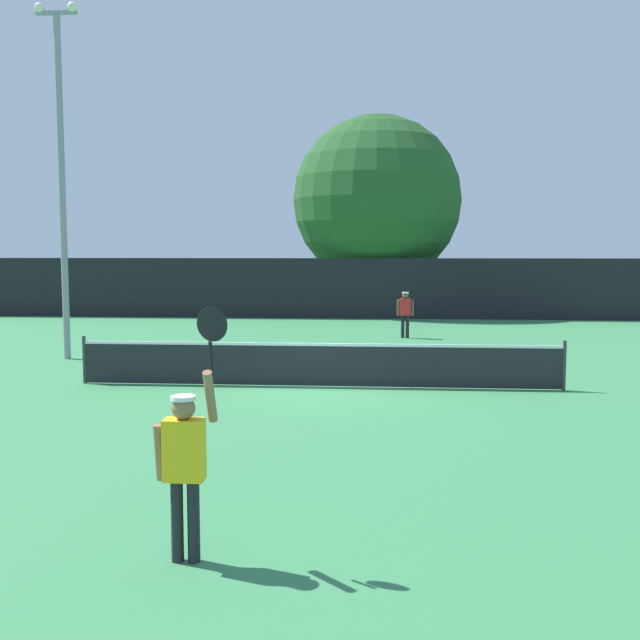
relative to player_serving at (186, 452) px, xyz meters
The scene contains 11 objects.
ground_plane 9.31m from the player_serving, 86.85° to the left, with size 120.00×120.00×0.00m, color #387F4C.
tennis_net 9.27m from the player_serving, 86.85° to the left, with size 10.61×0.08×1.07m.
perimeter_fence 25.54m from the player_serving, 88.86° to the left, with size 39.17×0.12×2.62m, color black.
player_serving is the anchor object (origin of this frame).
player_receiving 18.69m from the player_serving, 81.64° to the left, with size 0.57×0.23×1.56m.
tennis_ball 9.73m from the player_serving, 74.86° to the left, with size 0.07×0.07×0.07m, color #CCE033.
light_pole 15.13m from the player_serving, 117.59° to the left, with size 1.18×0.28×9.49m.
large_tree 29.04m from the player_serving, 86.63° to the left, with size 7.92×7.92×9.27m.
parked_car_near 35.05m from the player_serving, 101.77° to the left, with size 2.11×4.29×1.69m.
parked_car_mid 32.18m from the player_serving, 76.84° to the left, with size 2.40×4.40×1.69m.
parked_car_far 35.09m from the player_serving, 72.55° to the left, with size 2.05×4.27×1.69m.
Camera 1 is at (1.32, -16.05, 3.00)m, focal length 41.79 mm.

